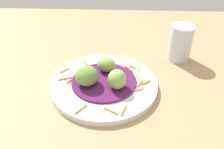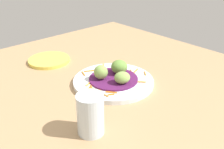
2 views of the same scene
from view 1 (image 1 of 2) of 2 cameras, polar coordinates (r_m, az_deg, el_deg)
The scene contains 8 objects.
table_surface at distance 58.34cm, azimuth 1.20°, elevation -4.74°, with size 110.00×110.00×2.00cm, color tan.
main_plate at distance 58.45cm, azimuth -1.94°, elevation -2.44°, with size 26.35×26.35×1.49cm, color silver.
cabbage_bed at distance 57.83cm, azimuth -1.96°, elevation -1.66°, with size 16.01×16.01×0.52cm, color #51194C.
carrot_garnish at distance 57.40cm, azimuth -0.27°, elevation -2.04°, with size 20.14×23.35×0.40cm.
guac_scoop_left at distance 54.17cm, azimuth 1.59°, elevation -1.16°, with size 4.36×4.58×4.67cm, color #84A851.
guac_scoop_center at distance 60.08cm, azimuth -1.39°, elevation 2.51°, with size 5.01×4.08×3.86cm, color #84A851.
guac_scoop_right at distance 55.21cm, azimuth -6.22°, elevation -0.60°, with size 5.49×5.53×4.63cm, color olive.
water_glass at distance 70.13cm, azimuth 16.24°, elevation 7.40°, with size 6.51×6.51×10.37cm, color silver.
Camera 1 is at (44.36, 0.77, 38.87)cm, focal length 37.65 mm.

